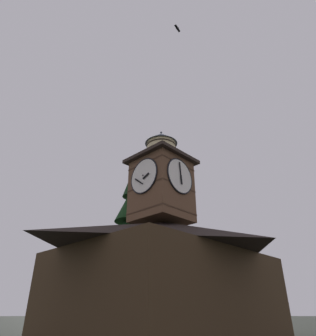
# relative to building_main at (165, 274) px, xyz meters

# --- Properties ---
(building_main) EXTENTS (12.99, 10.44, 6.77)m
(building_main) POSITION_rel_building_main_xyz_m (0.00, 0.00, 0.00)
(building_main) COLOR #3D2C1B
(building_main) RESTS_ON ground_plane
(clock_tower) EXTENTS (4.12, 4.12, 7.37)m
(clock_tower) POSITION_rel_building_main_xyz_m (0.04, -0.20, 6.42)
(clock_tower) COLOR brown
(clock_tower) RESTS_ON building_main
(pine_tree_behind) EXTENTS (6.49, 6.49, 13.49)m
(pine_tree_behind) POSITION_rel_building_main_xyz_m (-1.64, -5.11, 2.01)
(pine_tree_behind) COLOR #473323
(pine_tree_behind) RESTS_ON ground_plane
(moon) EXTENTS (1.61, 1.61, 1.61)m
(moon) POSITION_rel_building_main_xyz_m (-10.76, -30.76, 9.17)
(moon) COLOR silver
(flying_bird_high) EXTENTS (0.70, 0.30, 0.12)m
(flying_bird_high) POSITION_rel_building_main_xyz_m (2.70, 3.99, 16.45)
(flying_bird_high) COLOR black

